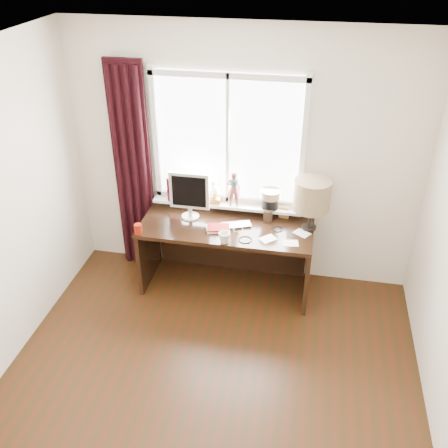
% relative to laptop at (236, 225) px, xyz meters
% --- Properties ---
extents(floor, '(3.50, 4.00, 0.00)m').
position_rel_laptop_xyz_m(floor, '(0.00, -1.64, -0.76)').
color(floor, '#311F0C').
rests_on(floor, ground).
extents(ceiling, '(3.50, 4.00, 0.00)m').
position_rel_laptop_xyz_m(ceiling, '(0.00, -1.64, 1.84)').
color(ceiling, white).
rests_on(ceiling, wall_back).
extents(wall_back, '(3.50, 0.00, 2.60)m').
position_rel_laptop_xyz_m(wall_back, '(0.00, 0.36, 0.54)').
color(wall_back, beige).
rests_on(wall_back, ground).
extents(laptop, '(0.34, 0.28, 0.02)m').
position_rel_laptop_xyz_m(laptop, '(0.00, 0.00, 0.00)').
color(laptop, silver).
rests_on(laptop, desk).
extents(mug, '(0.15, 0.15, 0.11)m').
position_rel_laptop_xyz_m(mug, '(-0.06, -0.31, 0.04)').
color(mug, white).
rests_on(mug, desk).
extents(red_cup, '(0.08, 0.08, 0.10)m').
position_rel_laptop_xyz_m(red_cup, '(-0.90, -0.31, 0.04)').
color(red_cup, maroon).
rests_on(red_cup, desk).
extents(window, '(1.52, 0.22, 1.40)m').
position_rel_laptop_xyz_m(window, '(-0.15, 0.31, 0.54)').
color(window, white).
rests_on(window, ground).
extents(curtain, '(0.38, 0.09, 2.25)m').
position_rel_laptop_xyz_m(curtain, '(-1.13, 0.27, 0.35)').
color(curtain, black).
rests_on(curtain, floor).
extents(desk, '(1.70, 0.70, 0.75)m').
position_rel_laptop_xyz_m(desk, '(-0.10, 0.09, -0.26)').
color(desk, black).
rests_on(desk, floor).
extents(monitor, '(0.40, 0.18, 0.49)m').
position_rel_laptop_xyz_m(monitor, '(-0.49, 0.08, 0.27)').
color(monitor, beige).
rests_on(monitor, desk).
extents(notebook_stack, '(0.26, 0.23, 0.03)m').
position_rel_laptop_xyz_m(notebook_stack, '(-0.17, -0.10, 0.00)').
color(notebook_stack, beige).
rests_on(notebook_stack, desk).
extents(brush_holder, '(0.09, 0.09, 0.25)m').
position_rel_laptop_xyz_m(brush_holder, '(0.29, 0.16, 0.05)').
color(brush_holder, black).
rests_on(brush_holder, desk).
extents(icon_frame, '(0.10, 0.03, 0.13)m').
position_rel_laptop_xyz_m(icon_frame, '(0.44, 0.24, 0.05)').
color(icon_frame, gold).
rests_on(icon_frame, desk).
extents(table_lamp, '(0.35, 0.35, 0.52)m').
position_rel_laptop_xyz_m(table_lamp, '(0.70, 0.09, 0.35)').
color(table_lamp, black).
rests_on(table_lamp, desk).
extents(loose_papers, '(0.49, 0.35, 0.00)m').
position_rel_laptop_xyz_m(loose_papers, '(0.51, -0.13, -0.01)').
color(loose_papers, white).
rests_on(loose_papers, desk).
extents(desk_cables, '(0.48, 0.47, 0.01)m').
position_rel_laptop_xyz_m(desk_cables, '(0.19, -0.08, -0.01)').
color(desk_cables, black).
rests_on(desk_cables, desk).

